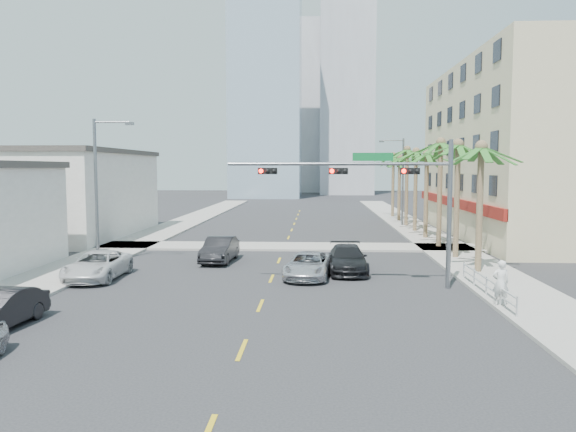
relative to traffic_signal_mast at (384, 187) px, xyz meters
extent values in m
plane|color=#262628|center=(-5.78, -7.95, -5.06)|extent=(260.00, 260.00, 0.00)
cube|color=gray|center=(6.22, 12.05, -4.99)|extent=(4.00, 120.00, 0.15)
cube|color=gray|center=(-17.78, 12.05, -4.99)|extent=(4.00, 120.00, 0.15)
cube|color=gray|center=(-5.78, 14.05, -4.99)|extent=(80.00, 4.00, 0.15)
cube|color=beige|center=(16.22, 22.05, 2.44)|extent=(15.00, 28.00, 15.00)
cube|color=maroon|center=(8.62, 22.05, -2.06)|extent=(0.30, 28.00, 0.80)
cube|color=beige|center=(-25.28, 20.05, -1.46)|extent=(11.00, 18.00, 7.20)
cube|color=#99B2C6|center=(-13.78, 87.05, 18.94)|extent=(14.00, 14.00, 48.00)
cube|color=#ADADB2|center=(3.22, 102.05, 24.94)|extent=(12.00, 12.00, 60.00)
cube|color=#ADADB2|center=(-8.78, 117.05, 15.94)|extent=(16.00, 16.00, 42.00)
cylinder|color=slate|center=(3.22, 0.05, -1.46)|extent=(0.24, 0.24, 7.20)
cylinder|color=slate|center=(-2.28, 0.05, 1.14)|extent=(11.00, 0.16, 0.16)
cube|color=#0C662D|center=(-0.58, 0.05, 1.49)|extent=(2.00, 0.05, 0.40)
cube|color=black|center=(1.22, -0.10, 0.79)|extent=(0.95, 0.28, 0.32)
sphere|color=#FF0C05|center=(0.90, -0.26, 0.79)|extent=(0.22, 0.22, 0.22)
cube|color=black|center=(-2.28, -0.10, 0.79)|extent=(0.95, 0.28, 0.32)
sphere|color=#FF0C05|center=(-2.60, -0.26, 0.79)|extent=(0.22, 0.22, 0.22)
cube|color=black|center=(-5.78, -0.10, 0.79)|extent=(0.95, 0.28, 0.32)
sphere|color=#FF0C05|center=(-6.10, -0.26, 0.79)|extent=(0.22, 0.22, 0.22)
cylinder|color=brown|center=(5.82, 4.05, -1.46)|extent=(0.36, 0.36, 7.20)
cylinder|color=brown|center=(5.82, 9.25, -1.28)|extent=(0.36, 0.36, 7.56)
cylinder|color=brown|center=(5.82, 14.45, -1.10)|extent=(0.36, 0.36, 7.92)
cylinder|color=brown|center=(5.82, 19.65, -1.46)|extent=(0.36, 0.36, 7.20)
cylinder|color=brown|center=(5.82, 24.85, -1.28)|extent=(0.36, 0.36, 7.56)
cylinder|color=brown|center=(5.82, 30.05, -1.10)|extent=(0.36, 0.36, 7.92)
cylinder|color=brown|center=(5.82, 35.25, -1.46)|extent=(0.36, 0.36, 7.20)
cylinder|color=brown|center=(5.82, 40.45, -1.28)|extent=(0.36, 0.36, 7.56)
cylinder|color=slate|center=(-16.98, 6.05, -0.56)|extent=(0.20, 0.20, 9.00)
cylinder|color=slate|center=(-15.88, 6.05, 3.74)|extent=(2.20, 0.12, 0.12)
cube|color=slate|center=(-14.78, 6.05, 3.64)|extent=(0.50, 0.25, 0.18)
cylinder|color=slate|center=(5.42, 30.05, -0.56)|extent=(0.20, 0.20, 9.00)
cylinder|color=slate|center=(4.32, 30.05, 3.74)|extent=(2.20, 0.12, 0.12)
cube|color=slate|center=(3.22, 30.05, 3.64)|extent=(0.50, 0.25, 0.18)
cylinder|color=silver|center=(4.52, -1.95, -4.51)|extent=(0.08, 8.00, 0.08)
cylinder|color=silver|center=(4.52, -1.95, -4.16)|extent=(0.08, 8.00, 0.08)
cylinder|color=silver|center=(4.52, -5.95, -4.56)|extent=(0.08, 0.08, 1.00)
cylinder|color=silver|center=(4.52, -3.95, -4.56)|extent=(0.08, 0.08, 1.00)
cylinder|color=silver|center=(4.52, -1.95, -4.56)|extent=(0.08, 0.08, 1.00)
cylinder|color=silver|center=(4.52, 0.05, -4.56)|extent=(0.08, 0.08, 1.00)
cylinder|color=silver|center=(4.52, 2.05, -4.56)|extent=(0.08, 0.08, 1.00)
imported|color=silver|center=(-15.18, 1.45, -4.32)|extent=(2.53, 5.39, 1.49)
imported|color=black|center=(-9.55, 7.37, -4.27)|extent=(1.92, 4.89, 1.58)
imported|color=silver|center=(-3.78, 2.40, -4.37)|extent=(2.90, 5.22, 1.38)
imported|color=black|center=(-1.57, 4.15, -4.29)|extent=(2.22, 5.33, 1.54)
imported|color=silver|center=(4.52, -3.92, -3.94)|extent=(0.72, 0.48, 1.95)
camera|label=1|loc=(-3.32, -27.94, 0.94)|focal=35.00mm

